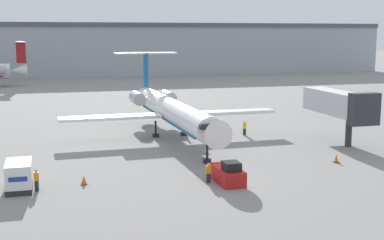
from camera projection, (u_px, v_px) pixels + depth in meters
name	position (u px, v px, depth m)	size (l,w,h in m)	color
ground_plane	(233.00, 183.00, 44.35)	(600.00, 600.00, 0.00)	gray
terminal_building	(94.00, 49.00, 157.18)	(180.00, 16.80, 15.32)	#9EA3AD
airplane_main	(171.00, 110.00, 63.39)	(26.16, 31.90, 9.61)	white
pushback_tug	(228.00, 174.00, 44.34)	(1.86, 4.23, 1.98)	#B21919
luggage_cart	(19.00, 176.00, 42.23)	(1.98, 3.77, 2.27)	#232326
worker_near_tug	(209.00, 173.00, 44.29)	(0.40, 0.24, 1.68)	#232838
worker_by_wing	(245.00, 128.00, 65.03)	(0.40, 0.24, 1.73)	#232838
worker_on_apron	(36.00, 180.00, 41.96)	(0.40, 0.25, 1.76)	#232838
traffic_cone_left	(84.00, 180.00, 43.94)	(0.64, 0.64, 0.71)	black
traffic_cone_right	(336.00, 158.00, 51.36)	(0.58, 0.58, 0.81)	black
jet_bridge	(339.00, 104.00, 60.04)	(3.20, 11.65, 6.19)	#2D2D33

